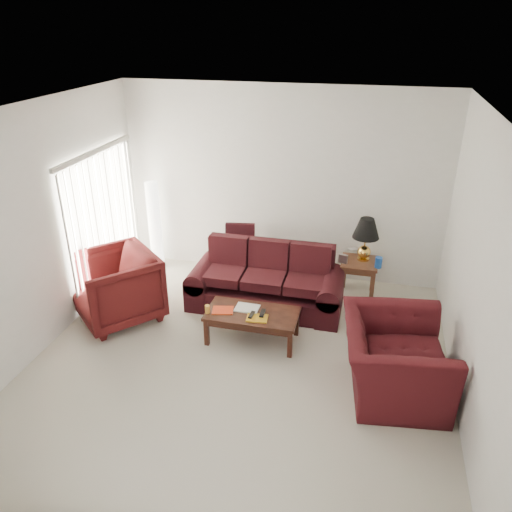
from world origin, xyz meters
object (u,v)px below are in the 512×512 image
(floor_lamp, at_px, (155,225))
(coffee_table, at_px, (252,326))
(sofa, at_px, (266,279))
(end_table, at_px, (358,278))
(armchair_right, at_px, (394,359))
(armchair_left, at_px, (116,287))

(floor_lamp, relative_size, coffee_table, 1.27)
(coffee_table, bearing_deg, floor_lamp, 151.97)
(sofa, xyz_separation_m, coffee_table, (0.02, -0.86, -0.24))
(coffee_table, bearing_deg, end_table, 61.21)
(end_table, distance_m, coffee_table, 1.96)
(armchair_right, bearing_deg, coffee_table, 65.03)
(end_table, xyz_separation_m, armchair_left, (-3.22, -1.42, 0.20))
(sofa, height_order, armchair_left, armchair_left)
(floor_lamp, bearing_deg, end_table, -3.57)
(sofa, xyz_separation_m, end_table, (1.28, 0.64, -0.16))
(sofa, relative_size, end_table, 3.79)
(end_table, bearing_deg, sofa, -153.55)
(end_table, relative_size, armchair_left, 0.54)
(coffee_table, bearing_deg, armchair_left, -170.96)
(sofa, relative_size, armchair_right, 1.70)
(armchair_right, relative_size, coffee_table, 1.09)
(end_table, bearing_deg, coffee_table, -130.10)
(floor_lamp, height_order, armchair_right, floor_lamp)
(sofa, xyz_separation_m, armchair_right, (1.79, -1.42, -0.03))
(armchair_right, height_order, coffee_table, armchair_right)
(end_table, xyz_separation_m, coffee_table, (-1.26, -1.50, -0.08))
(sofa, relative_size, floor_lamp, 1.46)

